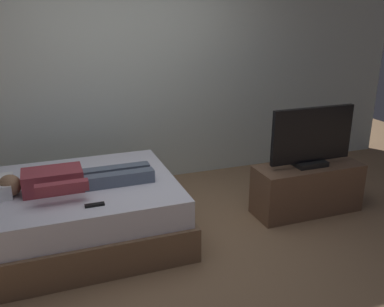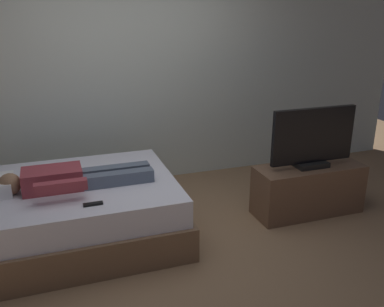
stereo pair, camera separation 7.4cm
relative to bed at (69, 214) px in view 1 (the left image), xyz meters
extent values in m
plane|color=#8C6B4C|center=(0.80, -0.58, -0.26)|extent=(10.00, 10.00, 0.00)
cube|color=silver|center=(1.20, 1.22, 1.14)|extent=(6.40, 0.10, 2.80)
cube|color=brown|center=(0.00, 0.00, -0.11)|extent=(1.95, 1.45, 0.30)
cube|color=white|center=(0.00, 0.00, 0.16)|extent=(1.87, 1.37, 0.24)
cube|color=#993842|center=(-0.10, -0.07, 0.37)|extent=(0.48, 0.28, 0.18)
sphere|color=#936B4C|center=(-0.43, -0.07, 0.37)|extent=(0.18, 0.18, 0.18)
cube|color=slate|center=(0.44, -0.15, 0.33)|extent=(0.60, 0.11, 0.11)
cube|color=slate|center=(0.44, 0.01, 0.33)|extent=(0.60, 0.11, 0.11)
cube|color=#993842|center=(-0.04, -0.35, 0.41)|extent=(0.40, 0.08, 0.08)
cube|color=black|center=(0.18, -0.49, 0.29)|extent=(0.15, 0.04, 0.02)
cube|color=brown|center=(2.32, -0.23, -0.01)|extent=(1.10, 0.40, 0.50)
cube|color=black|center=(2.32, -0.23, 0.26)|extent=(0.32, 0.20, 0.05)
cube|color=black|center=(2.32, -0.23, 0.56)|extent=(0.88, 0.05, 0.54)
camera|label=1|loc=(-0.12, -3.48, 1.71)|focal=39.12mm
camera|label=2|loc=(-0.05, -3.50, 1.71)|focal=39.12mm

